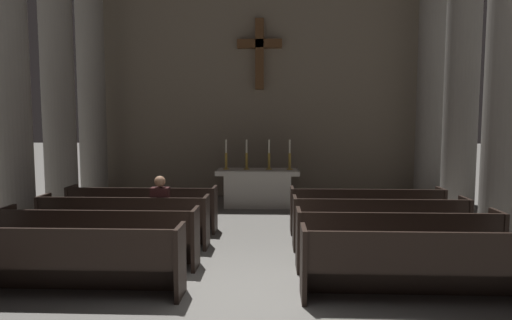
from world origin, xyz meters
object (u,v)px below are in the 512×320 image
column_left_third (58,85)px  altar (258,187)px  column_right_third (462,83)px  pew_left_row_3 (124,221)px  pew_left_row_4 (143,209)px  column_left_second (9,76)px  candlestick_outer_left (226,160)px  column_right_second (507,74)px  pew_right_row_3 (379,224)px  pew_left_row_1 (66,260)px  pew_right_row_1 (422,265)px  candlestick_outer_right (290,160)px  pew_right_row_4 (366,211)px  column_right_fourth (431,89)px  pew_right_row_2 (397,241)px  candlestick_inner_left (247,160)px  candlestick_inner_right (269,160)px  column_left_fourth (92,90)px  lone_worshipper (162,209)px  pew_left_row_2 (100,238)px

column_left_third → altar: column_left_third is taller
column_right_third → altar: bearing=166.1°
pew_left_row_3 → pew_left_row_4: (0.00, 1.10, 0.00)m
column_left_second → candlestick_outer_left: (3.92, 3.11, -1.90)m
column_right_second → column_left_third: bearing=168.6°
column_right_third → column_right_second: bearing=-90.0°
pew_right_row_3 → column_right_second: bearing=16.3°
candlestick_outer_left → column_left_third: bearing=-163.2°
pew_left_row_1 → pew_right_row_1: same height
pew_left_row_3 → column_right_second: column_right_second is taller
altar → candlestick_outer_right: bearing=0.0°
column_right_third → column_left_third: bearing=180.0°
pew_left_row_3 → pew_right_row_4: bearing=13.5°
column_right_fourth → altar: size_ratio=2.96×
pew_left_row_3 → pew_right_row_2: size_ratio=1.00×
pew_left_row_3 → column_left_third: bearing=133.0°
candlestick_inner_left → candlestick_outer_right: (1.15, 0.00, 0.00)m
altar → candlestick_inner_right: bearing=0.0°
pew_right_row_2 → column_left_second: bearing=165.5°
pew_left_row_1 → column_left_fourth: size_ratio=0.47×
column_left_third → pew_left_row_1: bearing=-63.0°
pew_right_row_2 → candlestick_outer_left: (-3.15, 4.93, 0.80)m
pew_right_row_2 → column_right_third: column_right_third is taller
pew_left_row_3 → candlestick_inner_left: bearing=62.4°
pew_left_row_1 → candlestick_outer_right: bearing=62.4°
pew_right_row_2 → pew_right_row_3: bearing=90.0°
pew_right_row_3 → lone_worshipper: bearing=179.4°
column_left_second → candlestick_outer_left: 5.35m
column_right_fourth → column_left_fourth: bearing=180.0°
altar → lone_worshipper: 4.12m
pew_right_row_4 → candlestick_inner_left: size_ratio=3.84×
column_right_second → column_right_fourth: 3.85m
pew_right_row_3 → altar: (-2.30, 3.83, 0.06)m
lone_worshipper → candlestick_inner_left: bearing=70.8°
pew_left_row_1 → column_left_fourth: 7.69m
pew_right_row_1 → candlestick_inner_left: candlestick_inner_left is taller
pew_right_row_1 → column_right_third: bearing=63.0°
pew_left_row_1 → pew_left_row_4: size_ratio=1.00×
pew_right_row_4 → column_right_second: size_ratio=0.47×
pew_right_row_1 → candlestick_inner_right: 6.41m
column_right_fourth → altar: column_right_fourth is taller
column_right_fourth → candlestick_outer_right: bearing=-169.3°
column_left_fourth → column_right_fourth: same height
pew_right_row_4 → pew_right_row_2: bearing=-90.0°
pew_left_row_4 → column_right_third: (7.07, 1.54, 2.70)m
pew_left_row_2 → pew_right_row_2: same height
pew_right_row_2 → column_right_second: size_ratio=0.47×
candlestick_outer_left → column_right_third: bearing=-11.9°
pew_left_row_1 → column_left_second: (-2.47, 2.92, 2.70)m
pew_left_row_3 → candlestick_outer_right: 5.02m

